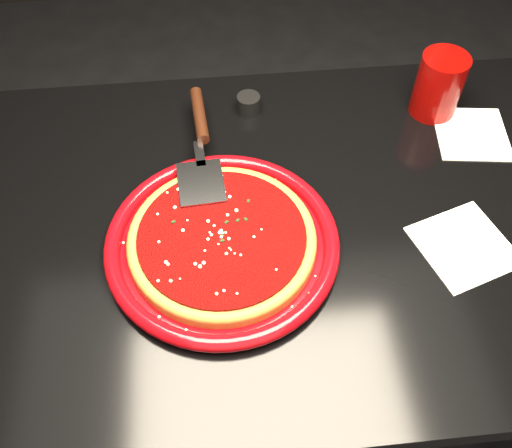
{
  "coord_description": "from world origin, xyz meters",
  "views": [
    {
      "loc": [
        -0.11,
        -0.61,
        1.55
      ],
      "look_at": [
        -0.05,
        -0.02,
        0.77
      ],
      "focal_mm": 40.0,
      "sensor_mm": 36.0,
      "label": 1
    }
  ],
  "objects_px": {
    "cup": "(439,85)",
    "ramekin": "(249,104)",
    "pizza_server": "(201,144)",
    "table": "(277,318)",
    "plate": "(222,243)"
  },
  "relations": [
    {
      "from": "cup",
      "to": "ramekin",
      "type": "bearing_deg",
      "value": 174.33
    },
    {
      "from": "pizza_server",
      "to": "cup",
      "type": "distance_m",
      "value": 0.49
    },
    {
      "from": "table",
      "to": "pizza_server",
      "type": "height_order",
      "value": "pizza_server"
    },
    {
      "from": "plate",
      "to": "ramekin",
      "type": "relative_size",
      "value": 8.36
    },
    {
      "from": "table",
      "to": "ramekin",
      "type": "distance_m",
      "value": 0.49
    },
    {
      "from": "cup",
      "to": "ramekin",
      "type": "height_order",
      "value": "cup"
    },
    {
      "from": "plate",
      "to": "pizza_server",
      "type": "xyz_separation_m",
      "value": [
        -0.02,
        0.2,
        0.03
      ]
    },
    {
      "from": "table",
      "to": "cup",
      "type": "bearing_deg",
      "value": 36.13
    },
    {
      "from": "pizza_server",
      "to": "cup",
      "type": "height_order",
      "value": "cup"
    },
    {
      "from": "table",
      "to": "ramekin",
      "type": "bearing_deg",
      "value": 96.73
    },
    {
      "from": "plate",
      "to": "table",
      "type": "bearing_deg",
      "value": 25.77
    },
    {
      "from": "ramekin",
      "to": "cup",
      "type": "bearing_deg",
      "value": -5.67
    },
    {
      "from": "table",
      "to": "cup",
      "type": "distance_m",
      "value": 0.61
    },
    {
      "from": "ramekin",
      "to": "table",
      "type": "bearing_deg",
      "value": -83.27
    },
    {
      "from": "pizza_server",
      "to": "table",
      "type": "bearing_deg",
      "value": -51.71
    }
  ]
}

